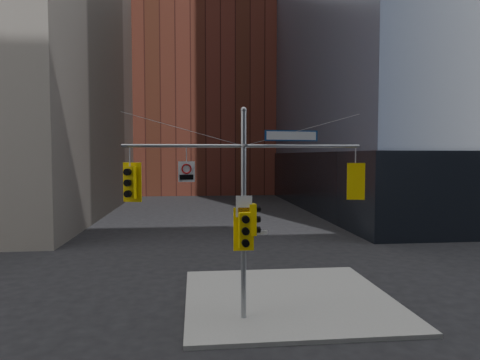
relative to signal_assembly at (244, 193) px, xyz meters
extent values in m
plane|color=black|center=(0.00, -1.99, -4.42)|extent=(160.00, 160.00, 0.00)
cube|color=gray|center=(2.00, 2.01, -4.34)|extent=(8.00, 8.00, 0.15)
cube|color=black|center=(28.00, 30.01, -1.42)|extent=(36.40, 36.40, 6.00)
cube|color=brown|center=(0.00, 56.01, 9.58)|extent=(26.00, 20.00, 28.00)
cylinder|color=gray|center=(0.00, 0.01, -0.82)|extent=(0.18, 0.18, 7.20)
sphere|color=gray|center=(0.00, 0.01, 2.78)|extent=(0.20, 0.20, 0.20)
cylinder|color=gray|center=(-2.00, 0.01, 1.58)|extent=(4.00, 0.11, 0.11)
cylinder|color=gray|center=(2.00, 0.01, 1.58)|extent=(4.00, 0.11, 0.11)
cylinder|color=gray|center=(0.00, -0.34, 1.58)|extent=(0.10, 0.70, 0.10)
cylinder|color=gray|center=(-2.00, 0.01, 2.13)|extent=(4.00, 0.02, 1.12)
cylinder|color=gray|center=(2.00, 0.01, 2.13)|extent=(4.00, 0.02, 1.12)
cube|color=yellow|center=(-3.73, 0.01, 0.38)|extent=(0.39, 0.32, 1.06)
cube|color=yellow|center=(-3.68, 0.18, 0.38)|extent=(0.61, 0.20, 1.31)
cylinder|color=black|center=(-3.78, -0.19, 0.74)|extent=(0.26, 0.21, 0.22)
cylinder|color=black|center=(-3.76, -0.11, 0.74)|extent=(0.19, 0.07, 0.19)
cylinder|color=black|center=(-3.78, -0.19, 0.38)|extent=(0.26, 0.21, 0.22)
cylinder|color=black|center=(-3.76, -0.11, 0.38)|extent=(0.19, 0.07, 0.19)
cylinder|color=black|center=(-3.78, -0.19, 0.03)|extent=(0.26, 0.21, 0.22)
cylinder|color=black|center=(-3.76, -0.11, 0.03)|extent=(0.19, 0.07, 0.19)
cube|color=yellow|center=(3.88, 0.01, 0.38)|extent=(0.37, 0.30, 1.02)
cube|color=yellow|center=(3.84, -0.16, 0.38)|extent=(0.59, 0.17, 1.26)
cylinder|color=black|center=(3.92, 0.20, 0.72)|extent=(0.24, 0.20, 0.21)
cylinder|color=black|center=(3.90, 0.12, 0.72)|extent=(0.18, 0.06, 0.18)
cylinder|color=black|center=(3.92, 0.20, 0.38)|extent=(0.24, 0.20, 0.21)
cylinder|color=black|center=(3.90, 0.12, 0.38)|extent=(0.18, 0.06, 0.18)
cylinder|color=black|center=(3.92, 0.20, 0.04)|extent=(0.24, 0.20, 0.21)
cylinder|color=black|center=(3.90, 0.12, 0.04)|extent=(0.18, 0.06, 0.18)
cube|color=yellow|center=(0.28, 0.01, -0.90)|extent=(0.30, 0.38, 1.07)
cylinder|color=black|center=(0.48, 0.04, -0.54)|extent=(0.20, 0.25, 0.22)
cylinder|color=black|center=(0.40, 0.03, -0.54)|extent=(0.05, 0.19, 0.19)
cylinder|color=black|center=(0.48, 0.04, -0.90)|extent=(0.20, 0.25, 0.22)
cylinder|color=black|center=(0.40, 0.03, -0.90)|extent=(0.05, 0.19, 0.19)
cylinder|color=black|center=(0.48, 0.04, -1.25)|extent=(0.20, 0.25, 0.22)
cylinder|color=#0CE559|center=(0.40, 0.03, -1.25)|extent=(0.05, 0.19, 0.19)
cube|color=yellow|center=(0.00, -0.27, -1.21)|extent=(0.39, 0.28, 1.17)
cube|color=yellow|center=(-0.01, -0.07, -1.21)|extent=(0.69, 0.07, 1.45)
cylinder|color=black|center=(0.01, -0.50, -0.81)|extent=(0.25, 0.19, 0.25)
cylinder|color=black|center=(0.00, -0.41, -0.81)|extent=(0.21, 0.03, 0.21)
cylinder|color=black|center=(0.01, -0.50, -1.21)|extent=(0.25, 0.19, 0.25)
cylinder|color=black|center=(0.00, -0.41, -1.21)|extent=(0.21, 0.03, 0.21)
cylinder|color=black|center=(0.01, -0.50, -1.60)|extent=(0.25, 0.19, 0.25)
cylinder|color=black|center=(0.00, -0.41, -1.60)|extent=(0.21, 0.03, 0.21)
cube|color=navy|center=(1.63, 0.01, 1.93)|extent=(1.87, 0.28, 0.36)
cube|color=silver|center=(1.63, -0.02, 1.93)|extent=(1.75, 0.23, 0.28)
cube|color=silver|center=(-1.90, -0.01, 0.73)|extent=(0.54, 0.10, 0.68)
torus|color=#B20A0A|center=(-1.90, -0.03, 0.82)|extent=(0.34, 0.09, 0.33)
cube|color=black|center=(-1.90, -0.03, 0.55)|extent=(0.45, 0.07, 0.16)
cube|color=silver|center=(0.00, -0.11, -0.43)|extent=(0.55, 0.06, 0.72)
cube|color=#D88C00|center=(0.00, -0.13, -0.63)|extent=(0.40, 0.03, 0.32)
cube|color=silver|center=(0.45, 0.01, -1.35)|extent=(0.73, 0.08, 0.15)
cube|color=#145926|center=(0.00, 0.46, -1.61)|extent=(0.12, 0.82, 0.16)
camera|label=1|loc=(-1.65, -14.21, 1.27)|focal=32.00mm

